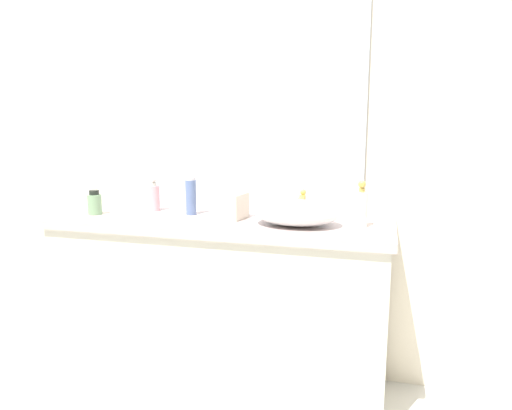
{
  "coord_description": "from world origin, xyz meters",
  "views": [
    {
      "loc": [
        0.85,
        -1.67,
        1.35
      ],
      "look_at": [
        0.28,
        0.41,
        0.95
      ],
      "focal_mm": 33.38,
      "sensor_mm": 36.0,
      "label": 1
    }
  ],
  "objects": [
    {
      "name": "spray_can",
      "position": [
        0.76,
        0.44,
        0.96
      ],
      "size": [
        0.06,
        0.06,
        0.21
      ],
      "color": "white",
      "rests_on": "vanity_counter"
    },
    {
      "name": "sink_basin",
      "position": [
        0.47,
        0.39,
        0.93
      ],
      "size": [
        0.39,
        0.27,
        0.11
      ],
      "primitive_type": "ellipsoid",
      "color": "silver",
      "rests_on": "vanity_counter"
    },
    {
      "name": "tissue_box",
      "position": [
        0.14,
        0.46,
        0.94
      ],
      "size": [
        0.16,
        0.16,
        0.16
      ],
      "color": "beige",
      "rests_on": "vanity_counter"
    },
    {
      "name": "wall_mirror_panel",
      "position": [
        0.09,
        0.69,
        1.47
      ],
      "size": [
        1.33,
        0.01,
        1.19
      ],
      "primitive_type": "cube",
      "color": "#B2BCC6",
      "rests_on": "vanity_counter"
    },
    {
      "name": "soap_dispenser",
      "position": [
        -0.3,
        0.54,
        0.95
      ],
      "size": [
        0.05,
        0.05,
        0.18
      ],
      "color": "#DB9EA7",
      "rests_on": "vanity_counter"
    },
    {
      "name": "bathroom_wall_rear",
      "position": [
        0.0,
        0.73,
        1.3
      ],
      "size": [
        6.0,
        0.06,
        2.6
      ],
      "primitive_type": "cube",
      "color": "silver",
      "rests_on": "ground"
    },
    {
      "name": "faucet",
      "position": [
        0.47,
        0.54,
        0.95
      ],
      "size": [
        0.03,
        0.15,
        0.14
      ],
      "color": "gold",
      "rests_on": "vanity_counter"
    },
    {
      "name": "vanity_counter",
      "position": [
        0.09,
        0.43,
        0.44
      ],
      "size": [
        1.64,
        0.51,
        0.87
      ],
      "color": "beige",
      "rests_on": "ground"
    },
    {
      "name": "lotion_bottle",
      "position": [
        -0.54,
        0.37,
        0.93
      ],
      "size": [
        0.07,
        0.07,
        0.12
      ],
      "color": "#78A376",
      "rests_on": "vanity_counter"
    },
    {
      "name": "perfume_bottle",
      "position": [
        -0.08,
        0.49,
        0.97
      ],
      "size": [
        0.05,
        0.05,
        0.19
      ],
      "color": "#556C9F",
      "rests_on": "vanity_counter"
    }
  ]
}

